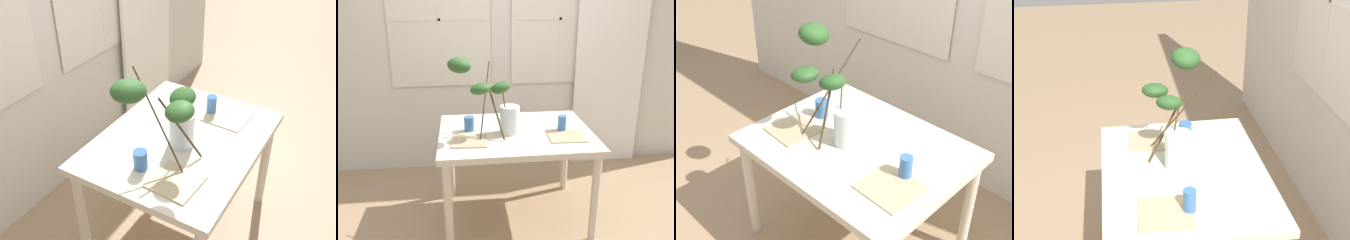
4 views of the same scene
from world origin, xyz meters
TOP-DOWN VIEW (x-y plane):
  - dining_table at (0.00, 0.00)m, footprint 1.18×0.92m
  - vase_with_branches at (-0.19, -0.02)m, footprint 0.56×0.44m
  - drinking_glass_blue_left at (-0.36, 0.06)m, footprint 0.08×0.08m
  - drinking_glass_blue_right at (0.36, -0.03)m, footprint 0.07×0.07m
  - plate_square_left at (-0.36, -0.16)m, footprint 0.27×0.27m
  - plate_square_right at (0.36, -0.15)m, footprint 0.28×0.28m

SIDE VIEW (x-z plane):
  - dining_table at x=0.00m, z-range 0.29..1.05m
  - plate_square_right at x=0.36m, z-range 0.76..0.77m
  - plate_square_left at x=-0.36m, z-range 0.76..0.77m
  - drinking_glass_blue_left at x=-0.36m, z-range 0.76..0.88m
  - drinking_glass_blue_right at x=0.36m, z-range 0.76..0.89m
  - vase_with_branches at x=-0.19m, z-range 0.75..1.34m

